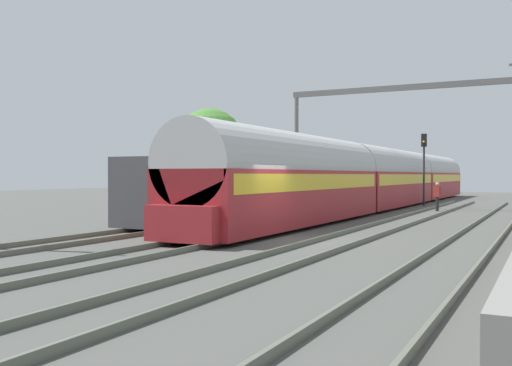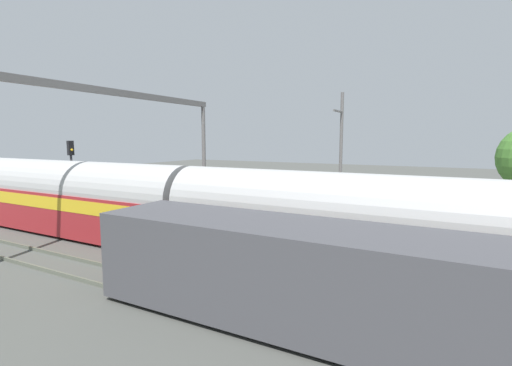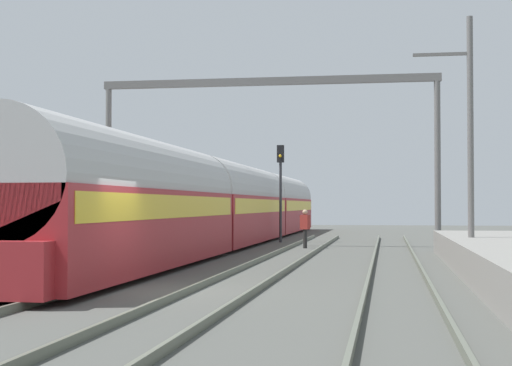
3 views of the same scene
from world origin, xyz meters
TOP-DOWN VIEW (x-y plane):
  - ground at (0.00, 0.00)m, footprint 120.00×120.00m
  - track_far_west at (-5.71, 0.00)m, footprint 1.52×60.00m
  - track_west at (-1.90, 0.00)m, footprint 1.51×60.00m
  - track_east at (1.90, 0.00)m, footprint 1.51×60.00m
  - track_far_east at (5.71, 0.00)m, footprint 1.52×60.00m
  - passenger_train at (-1.90, 21.32)m, footprint 2.93×49.20m
  - freight_car at (-5.71, 5.99)m, footprint 2.80×13.00m
  - person_crossing at (1.84, 18.33)m, footprint 0.46×0.39m
  - railway_signal_far at (0.01, 23.80)m, footprint 0.36×0.30m
  - catenary_gantry at (0.00, 19.28)m, footprint 15.83×0.28m
  - tree_west_background at (-13.76, 17.76)m, footprint 4.86×4.86m

SIDE VIEW (x-z plane):
  - ground at x=0.00m, z-range 0.00..0.00m
  - track_far_west at x=-5.71m, z-range 0.00..0.16m
  - track_west at x=-1.90m, z-range 0.00..0.16m
  - track_east at x=1.90m, z-range 0.00..0.16m
  - track_far_east at x=5.71m, z-range 0.00..0.16m
  - person_crossing at x=1.84m, z-range 0.16..1.89m
  - freight_car at x=-5.71m, z-range 0.12..2.82m
  - passenger_train at x=-1.90m, z-range 0.06..3.88m
  - railway_signal_far at x=0.01m, z-range 0.70..5.75m
  - tree_west_background at x=-13.76m, z-range 1.02..7.92m
  - catenary_gantry at x=0.00m, z-range 1.93..9.79m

